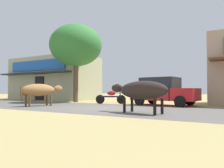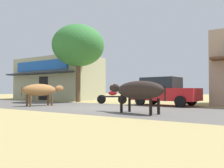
% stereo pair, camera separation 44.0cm
% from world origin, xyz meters
% --- Properties ---
extents(ground, '(80.00, 80.00, 0.00)m').
position_xyz_m(ground, '(0.00, 0.00, 0.00)').
color(ground, tan).
extents(asphalt_road, '(72.00, 5.74, 0.00)m').
position_xyz_m(asphalt_road, '(0.00, 0.00, 0.00)').
color(asphalt_road, '#595550').
rests_on(asphalt_road, ground).
extents(storefront_left_cafe, '(8.36, 5.16, 3.97)m').
position_xyz_m(storefront_left_cafe, '(-9.73, 6.43, 1.99)').
color(storefront_left_cafe, '#A8A785').
rests_on(storefront_left_cafe, ground).
extents(roadside_tree, '(3.95, 3.95, 5.87)m').
position_xyz_m(roadside_tree, '(-4.75, 3.66, 4.27)').
color(roadside_tree, brown).
rests_on(roadside_tree, ground).
extents(parked_hatchback_car, '(3.89, 2.20, 1.64)m').
position_xyz_m(parked_hatchback_car, '(2.06, 3.46, 0.84)').
color(parked_hatchback_car, red).
rests_on(parked_hatchback_car, ground).
extents(parked_motorcycle, '(1.78, 0.95, 1.04)m').
position_xyz_m(parked_motorcycle, '(-1.28, 3.05, 0.46)').
color(parked_motorcycle, black).
rests_on(parked_motorcycle, ground).
extents(cow_near_brown, '(1.26, 2.47, 1.25)m').
position_xyz_m(cow_near_brown, '(-3.72, -0.70, 0.89)').
color(cow_near_brown, '#9B6939').
rests_on(cow_near_brown, ground).
extents(cow_far_dark, '(2.76, 1.19, 1.25)m').
position_xyz_m(cow_far_dark, '(2.69, -1.39, 0.89)').
color(cow_far_dark, '#2B211D').
rests_on(cow_far_dark, ground).
extents(cafe_chair_near_tree, '(0.61, 0.61, 0.92)m').
position_xyz_m(cafe_chair_near_tree, '(-9.16, 3.25, 0.51)').
color(cafe_chair_near_tree, brown).
rests_on(cafe_chair_near_tree, ground).
extents(cafe_chair_by_doorway, '(0.61, 0.61, 0.92)m').
position_xyz_m(cafe_chair_by_doorway, '(-10.55, 3.58, 0.51)').
color(cafe_chair_by_doorway, brown).
rests_on(cafe_chair_by_doorway, ground).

